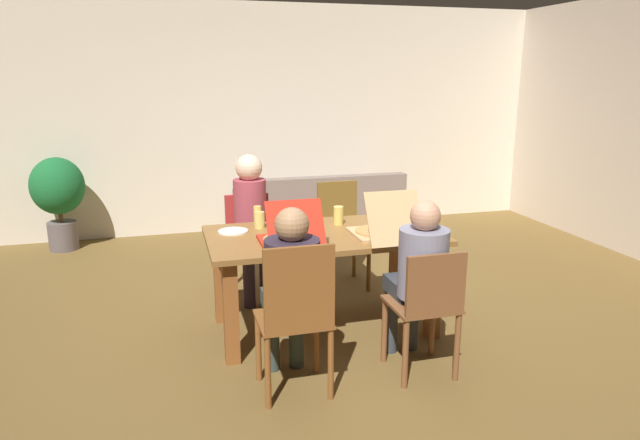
{
  "coord_description": "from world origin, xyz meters",
  "views": [
    {
      "loc": [
        -1.11,
        -3.92,
        1.92
      ],
      "look_at": [
        0.0,
        0.1,
        0.85
      ],
      "focal_mm": 31.93,
      "sensor_mm": 36.0,
      "label": 1
    }
  ],
  "objects_px": {
    "chair_3": "(341,229)",
    "plate_0": "(233,231)",
    "drinking_glass_1": "(338,215)",
    "person_1": "(291,282)",
    "person_2": "(251,215)",
    "person_0": "(418,270)",
    "chair_2": "(250,239)",
    "dining_table": "(324,251)",
    "chair_0": "(427,306)",
    "chair_1": "(296,312)",
    "couch": "(319,215)",
    "drinking_glass_2": "(258,215)",
    "plate_2": "(288,224)",
    "drinking_glass_0": "(260,220)",
    "pizza_box_0": "(382,230)",
    "pizza_box_1": "(289,238)",
    "potted_plant": "(58,193)",
    "plate_1": "(397,220)"
  },
  "relations": [
    {
      "from": "dining_table",
      "to": "drinking_glass_2",
      "type": "height_order",
      "value": "drinking_glass_2"
    },
    {
      "from": "pizza_box_0",
      "to": "drinking_glass_0",
      "type": "relative_size",
      "value": 4.54
    },
    {
      "from": "plate_1",
      "to": "person_1",
      "type": "bearing_deg",
      "value": -139.84
    },
    {
      "from": "dining_table",
      "to": "chair_1",
      "type": "relative_size",
      "value": 1.74
    },
    {
      "from": "person_2",
      "to": "plate_2",
      "type": "xyz_separation_m",
      "value": [
        0.21,
        -0.51,
        0.04
      ]
    },
    {
      "from": "drinking_glass_1",
      "to": "person_1",
      "type": "bearing_deg",
      "value": -122.13
    },
    {
      "from": "chair_1",
      "to": "couch",
      "type": "distance_m",
      "value": 3.55
    },
    {
      "from": "pizza_box_0",
      "to": "plate_2",
      "type": "bearing_deg",
      "value": 139.36
    },
    {
      "from": "dining_table",
      "to": "couch",
      "type": "height_order",
      "value": "couch"
    },
    {
      "from": "person_0",
      "to": "chair_2",
      "type": "bearing_deg",
      "value": 117.02
    },
    {
      "from": "person_0",
      "to": "couch",
      "type": "height_order",
      "value": "person_0"
    },
    {
      "from": "person_2",
      "to": "pizza_box_0",
      "type": "relative_size",
      "value": 2.17
    },
    {
      "from": "drinking_glass_1",
      "to": "potted_plant",
      "type": "distance_m",
      "value": 3.54
    },
    {
      "from": "person_1",
      "to": "chair_2",
      "type": "height_order",
      "value": "person_1"
    },
    {
      "from": "pizza_box_0",
      "to": "chair_3",
      "type": "bearing_deg",
      "value": 87.31
    },
    {
      "from": "drinking_glass_0",
      "to": "couch",
      "type": "distance_m",
      "value": 2.53
    },
    {
      "from": "drinking_glass_0",
      "to": "drinking_glass_1",
      "type": "relative_size",
      "value": 0.88
    },
    {
      "from": "chair_3",
      "to": "drinking_glass_1",
      "type": "distance_m",
      "value": 0.84
    },
    {
      "from": "chair_3",
      "to": "pizza_box_0",
      "type": "distance_m",
      "value": 1.2
    },
    {
      "from": "dining_table",
      "to": "plate_0",
      "type": "height_order",
      "value": "plate_0"
    },
    {
      "from": "dining_table",
      "to": "pizza_box_1",
      "type": "bearing_deg",
      "value": -144.13
    },
    {
      "from": "person_2",
      "to": "plate_1",
      "type": "relative_size",
      "value": 5.27
    },
    {
      "from": "chair_0",
      "to": "chair_1",
      "type": "distance_m",
      "value": 0.86
    },
    {
      "from": "chair_3",
      "to": "drinking_glass_2",
      "type": "xyz_separation_m",
      "value": [
        -0.87,
        -0.56,
        0.32
      ]
    },
    {
      "from": "chair_0",
      "to": "potted_plant",
      "type": "bearing_deg",
      "value": 126.52
    },
    {
      "from": "person_2",
      "to": "person_0",
      "type": "bearing_deg",
      "value": -60.88
    },
    {
      "from": "couch",
      "to": "potted_plant",
      "type": "distance_m",
      "value": 2.94
    },
    {
      "from": "plate_0",
      "to": "drinking_glass_1",
      "type": "distance_m",
      "value": 0.83
    },
    {
      "from": "chair_2",
      "to": "pizza_box_1",
      "type": "distance_m",
      "value": 1.22
    },
    {
      "from": "potted_plant",
      "to": "drinking_glass_1",
      "type": "bearing_deg",
      "value": -46.33
    },
    {
      "from": "plate_0",
      "to": "drinking_glass_1",
      "type": "xyz_separation_m",
      "value": [
        0.83,
        0.0,
        0.07
      ]
    },
    {
      "from": "chair_0",
      "to": "drinking_glass_1",
      "type": "bearing_deg",
      "value": 103.21
    },
    {
      "from": "chair_2",
      "to": "drinking_glass_1",
      "type": "xyz_separation_m",
      "value": [
        0.6,
        -0.73,
        0.35
      ]
    },
    {
      "from": "person_1",
      "to": "drinking_glass_2",
      "type": "xyz_separation_m",
      "value": [
        -0.01,
        1.13,
        0.15
      ]
    },
    {
      "from": "plate_0",
      "to": "drinking_glass_0",
      "type": "bearing_deg",
      "value": 16.04
    },
    {
      "from": "plate_1",
      "to": "potted_plant",
      "type": "xyz_separation_m",
      "value": [
        -2.92,
        2.6,
        -0.13
      ]
    },
    {
      "from": "person_0",
      "to": "drinking_glass_0",
      "type": "height_order",
      "value": "person_0"
    },
    {
      "from": "person_1",
      "to": "person_2",
      "type": "distance_m",
      "value": 1.55
    },
    {
      "from": "drinking_glass_0",
      "to": "drinking_glass_1",
      "type": "distance_m",
      "value": 0.62
    },
    {
      "from": "plate_0",
      "to": "person_0",
      "type": "bearing_deg",
      "value": -40.8
    },
    {
      "from": "chair_3",
      "to": "dining_table",
      "type": "bearing_deg",
      "value": -114.56
    },
    {
      "from": "dining_table",
      "to": "chair_2",
      "type": "distance_m",
      "value": 1.04
    },
    {
      "from": "pizza_box_1",
      "to": "drinking_glass_1",
      "type": "height_order",
      "value": "pizza_box_1"
    },
    {
      "from": "pizza_box_0",
      "to": "plate_0",
      "type": "xyz_separation_m",
      "value": [
        -1.03,
        0.41,
        -0.05
      ]
    },
    {
      "from": "drinking_glass_0",
      "to": "drinking_glass_1",
      "type": "xyz_separation_m",
      "value": [
        0.62,
        -0.06,
        0.01
      ]
    },
    {
      "from": "plate_0",
      "to": "person_2",
      "type": "bearing_deg",
      "value": 69.05
    },
    {
      "from": "plate_2",
      "to": "plate_1",
      "type": "bearing_deg",
      "value": -8.52
    },
    {
      "from": "person_2",
      "to": "plate_1",
      "type": "height_order",
      "value": "person_2"
    },
    {
      "from": "person_1",
      "to": "plate_2",
      "type": "relative_size",
      "value": 4.78
    },
    {
      "from": "chair_3",
      "to": "plate_0",
      "type": "distance_m",
      "value": 1.34
    }
  ]
}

